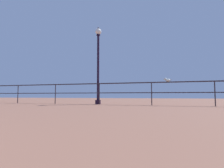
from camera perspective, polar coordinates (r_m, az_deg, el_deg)
pier_railing at (r=8.54m, az=-4.31°, el=-1.50°), size 25.82×0.05×1.07m
lamppost_center at (r=8.99m, az=-4.71°, el=8.19°), size 0.33×0.33×4.11m
seagull_on_rail at (r=8.00m, az=18.26°, el=1.32°), size 0.37×0.18×0.17m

